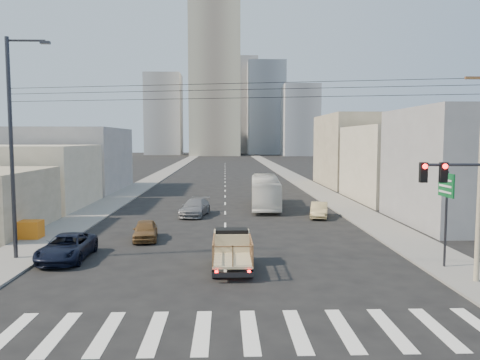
{
  "coord_description": "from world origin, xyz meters",
  "views": [
    {
      "loc": [
        0.0,
        -21.57,
        6.61
      ],
      "look_at": [
        1.14,
        13.85,
        3.5
      ],
      "focal_mm": 35.0,
      "sensor_mm": 36.0,
      "label": 1
    }
  ],
  "objects": [
    {
      "name": "midrise_back",
      "position": [
        6.0,
        200.0,
        22.0
      ],
      "size": [
        18.0,
        18.0,
        44.0
      ],
      "primitive_type": "cube",
      "color": "gray",
      "rests_on": "ground"
    },
    {
      "name": "bldg_right_near",
      "position": [
        19.0,
        14.0,
        4.5
      ],
      "size": [
        10.0,
        12.0,
        9.0
      ],
      "primitive_type": "cube",
      "color": "gray",
      "rests_on": "ground"
    },
    {
      "name": "overhead_wires",
      "position": [
        0.0,
        1.5,
        8.97
      ],
      "size": [
        23.01,
        5.02,
        0.72
      ],
      "color": "black",
      "rests_on": "ground"
    },
    {
      "name": "ground",
      "position": [
        0.0,
        0.0,
        0.0
      ],
      "size": [
        420.0,
        420.0,
        0.0
      ],
      "primitive_type": "plane",
      "color": "black",
      "rests_on": "ground"
    },
    {
      "name": "sedan_tan",
      "position": [
        7.94,
        17.27,
        0.64
      ],
      "size": [
        2.2,
        4.08,
        1.28
      ],
      "primitive_type": "imported",
      "rotation": [
        0.0,
        0.0,
        -0.23
      ],
      "color": "tan",
      "rests_on": "ground"
    },
    {
      "name": "navy_pickup",
      "position": [
        -8.69,
        3.91,
        0.69
      ],
      "size": [
        2.33,
        4.99,
        1.38
      ],
      "primitive_type": "imported",
      "rotation": [
        0.0,
        0.0,
        0.01
      ],
      "color": "black",
      "rests_on": "ground"
    },
    {
      "name": "midrise_east",
      "position": [
        30.0,
        165.0,
        14.0
      ],
      "size": [
        14.0,
        14.0,
        28.0
      ],
      "primitive_type": "cube",
      "color": "gray",
      "rests_on": "ground"
    },
    {
      "name": "sidewalk_right",
      "position": [
        11.75,
        70.0,
        0.06
      ],
      "size": [
        3.5,
        180.0,
        0.12
      ],
      "primitive_type": "cube",
      "color": "gray",
      "rests_on": "ground"
    },
    {
      "name": "sedan_brown",
      "position": [
        -5.24,
        8.88,
        0.64
      ],
      "size": [
        1.96,
        3.93,
        1.29
      ],
      "primitive_type": "imported",
      "rotation": [
        0.0,
        0.0,
        0.12
      ],
      "color": "brown",
      "rests_on": "ground"
    },
    {
      "name": "midrise_nw",
      "position": [
        -26.0,
        180.0,
        17.0
      ],
      "size": [
        15.0,
        15.0,
        34.0
      ],
      "primitive_type": "cube",
      "color": "gray",
      "rests_on": "ground"
    },
    {
      "name": "sidewalk_left",
      "position": [
        -11.75,
        70.0,
        0.06
      ],
      "size": [
        3.5,
        180.0,
        0.12
      ],
      "primitive_type": "cube",
      "color": "gray",
      "rests_on": "ground"
    },
    {
      "name": "streetlamp_left",
      "position": [
        -11.39,
        4.0,
        6.44
      ],
      "size": [
        2.36,
        0.25,
        12.0
      ],
      "color": "#2D2D33",
      "rests_on": "ground"
    },
    {
      "name": "sedan_grey",
      "position": [
        -2.61,
        18.51,
        0.71
      ],
      "size": [
        2.77,
        5.18,
        1.43
      ],
      "primitive_type": "imported",
      "rotation": [
        0.0,
        0.0,
        -0.16
      ],
      "color": "slate",
      "rests_on": "ground"
    },
    {
      "name": "lane_dashes",
      "position": [
        0.0,
        53.0,
        0.01
      ],
      "size": [
        0.15,
        104.0,
        0.01
      ],
      "color": "silver",
      "rests_on": "ground"
    },
    {
      "name": "midrise_ne",
      "position": [
        18.0,
        185.0,
        20.0
      ],
      "size": [
        16.0,
        16.0,
        40.0
      ],
      "primitive_type": "cube",
      "color": "gray",
      "rests_on": "ground"
    },
    {
      "name": "bldg_right_mid",
      "position": [
        19.5,
        28.0,
        4.0
      ],
      "size": [
        11.0,
        14.0,
        8.0
      ],
      "primitive_type": "cube",
      "color": "#B4AB91",
      "rests_on": "ground"
    },
    {
      "name": "bldg_left_far",
      "position": [
        -19.5,
        39.0,
        4.0
      ],
      "size": [
        12.0,
        16.0,
        8.0
      ],
      "primitive_type": "cube",
      "color": "gray",
      "rests_on": "ground"
    },
    {
      "name": "green_sign",
      "position": [
        11.16,
        1.5,
        3.74
      ],
      "size": [
        0.18,
        1.6,
        5.0
      ],
      "color": "#2D2D33",
      "rests_on": "ground"
    },
    {
      "name": "traffic_signal",
      "position": [
        9.77,
        -3.51,
        4.08
      ],
      "size": [
        3.23,
        0.35,
        6.0
      ],
      "color": "#2D2D33",
      "rests_on": "ground"
    },
    {
      "name": "bldg_right_far",
      "position": [
        20.0,
        44.0,
        5.0
      ],
      "size": [
        12.0,
        16.0,
        10.0
      ],
      "primitive_type": "cube",
      "color": "gray",
      "rests_on": "ground"
    },
    {
      "name": "high_rise_tower",
      "position": [
        -4.0,
        170.0,
        30.0
      ],
      "size": [
        20.0,
        20.0,
        60.0
      ],
      "primitive_type": "cube",
      "color": "gray",
      "rests_on": "ground"
    },
    {
      "name": "crate_stack",
      "position": [
        -13.0,
        9.15,
        0.69
      ],
      "size": [
        1.8,
        1.2,
        1.14
      ],
      "color": "orange",
      "rests_on": "sidewalk_left"
    },
    {
      "name": "crosswalk",
      "position": [
        0.02,
        -6.0,
        0.01
      ],
      "size": [
        18.59,
        3.8,
        0.01
      ],
      "color": "silver",
      "rests_on": "ground"
    },
    {
      "name": "bldg_left_mid",
      "position": [
        -19.0,
        24.0,
        3.0
      ],
      "size": [
        11.0,
        12.0,
        6.0
      ],
      "primitive_type": "cube",
      "color": "#B4AB91",
      "rests_on": "ground"
    },
    {
      "name": "city_bus",
      "position": [
        3.89,
        23.26,
        1.53
      ],
      "size": [
        3.2,
        11.11,
        3.06
      ],
      "primitive_type": "imported",
      "rotation": [
        0.0,
        0.0,
        -0.06
      ],
      "color": "silver",
      "rests_on": "ground"
    },
    {
      "name": "flatbed_pickup",
      "position": [
        0.35,
        1.83,
        1.09
      ],
      "size": [
        1.95,
        4.41,
        1.9
      ],
      "color": "#C8B486",
      "rests_on": "ground"
    }
  ]
}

